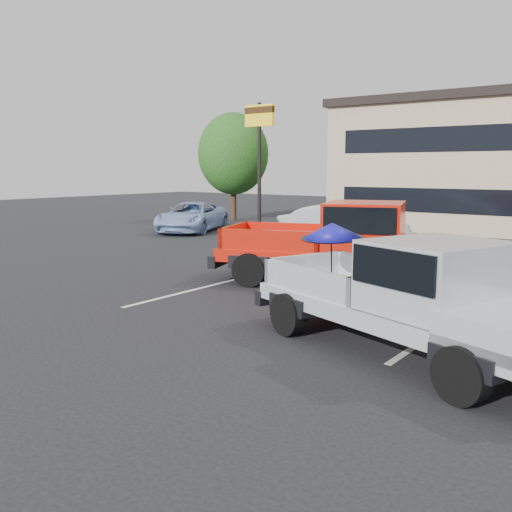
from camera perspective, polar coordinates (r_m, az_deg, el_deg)
The scene contains 9 objects.
ground at distance 10.82m, azimuth -0.69°, elevation -6.95°, with size 90.00×90.00×0.00m, color black.
stripe_left at distance 14.18m, azimuth -5.48°, elevation -3.20°, with size 0.12×5.00×0.01m, color silver.
stripe_right at distance 11.20m, azimuth 18.19°, elevation -6.84°, with size 0.12×5.00×0.01m, color silver.
motel_sign at distance 27.67m, azimuth 0.34°, elevation 12.32°, with size 1.60×0.22×6.00m.
tree_left at distance 32.44m, azimuth -2.28°, elevation 10.16°, with size 3.96×3.96×6.02m.
silver_pickup at distance 9.07m, azimuth 16.23°, elevation -3.55°, with size 6.02×3.78×2.06m.
red_pickup at distance 14.55m, azimuth 10.03°, elevation 1.59°, with size 6.74×4.13×2.10m.
silver_sedan at distance 21.59m, azimuth 8.75°, elevation 2.98°, with size 1.68×4.83×1.59m, color silver.
blue_suv at distance 26.91m, azimuth -6.44°, elevation 3.90°, with size 2.25×4.89×1.36m, color #8EA8D4.
Camera 1 is at (6.30, -8.30, 2.93)m, focal length 40.00 mm.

